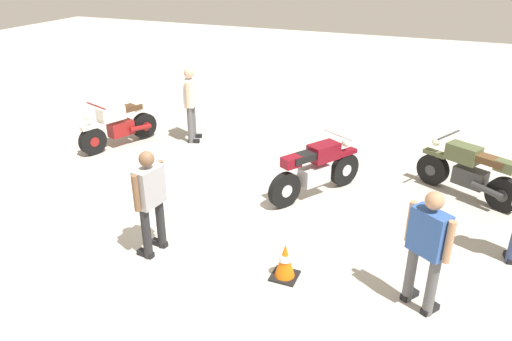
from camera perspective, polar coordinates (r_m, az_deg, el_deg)
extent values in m
plane|color=#B7B2A8|center=(7.91, -6.39, -6.88)|extent=(40.00, 40.00, 0.00)
cylinder|color=black|center=(11.11, -18.67, 3.30)|extent=(0.35, 0.62, 0.60)
cylinder|color=black|center=(11.76, -13.03, 5.16)|extent=(0.35, 0.62, 0.60)
cylinder|color=maroon|center=(11.11, -18.67, 3.30)|extent=(0.24, 0.26, 0.21)
cylinder|color=maroon|center=(11.76, -13.03, 5.16)|extent=(0.24, 0.26, 0.21)
cube|color=maroon|center=(11.41, -15.62, 4.80)|extent=(0.45, 0.62, 0.32)
cube|color=white|center=(11.19, -16.71, 6.44)|extent=(0.49, 0.64, 0.30)
cube|color=white|center=(11.00, -18.90, 4.89)|extent=(0.30, 0.47, 0.08)
cube|color=#4C331E|center=(11.41, -14.81, 7.12)|extent=(0.45, 0.65, 0.12)
cube|color=white|center=(11.57, -13.57, 7.39)|extent=(0.32, 0.38, 0.18)
cylinder|color=maroon|center=(11.49, -13.47, 4.92)|extent=(0.29, 0.56, 0.16)
cylinder|color=maroon|center=(10.96, -18.33, 7.23)|extent=(0.67, 0.27, 0.04)
sphere|color=silver|center=(10.92, -19.17, 5.94)|extent=(0.16, 0.16, 0.16)
cylinder|color=black|center=(9.28, 10.37, 0.13)|extent=(0.44, 0.61, 0.64)
cylinder|color=black|center=(8.38, 3.40, -2.31)|extent=(0.44, 0.61, 0.64)
cylinder|color=silver|center=(9.28, 10.37, 0.13)|extent=(0.24, 0.26, 0.22)
cylinder|color=silver|center=(8.38, 3.40, -2.31)|extent=(0.24, 0.26, 0.22)
cube|color=silver|center=(8.74, 6.86, -0.52)|extent=(0.53, 0.62, 0.32)
cube|color=maroon|center=(8.70, 7.97, 2.19)|extent=(0.57, 0.64, 0.30)
cube|color=maroon|center=(9.14, 10.54, 2.12)|extent=(0.37, 0.46, 0.08)
cube|color=black|center=(8.41, 5.74, 1.63)|extent=(0.53, 0.65, 0.12)
cube|color=maroon|center=(8.24, 4.16, 1.03)|extent=(0.35, 0.39, 0.18)
cylinder|color=silver|center=(8.63, 4.12, -1.10)|extent=(0.38, 0.53, 0.16)
cylinder|color=silver|center=(8.83, 9.63, 4.16)|extent=(0.62, 0.40, 0.04)
sphere|color=silver|center=(9.05, 10.53, 3.25)|extent=(0.16, 0.16, 0.16)
cylinder|color=black|center=(9.78, 20.10, 0.15)|extent=(0.61, 0.42, 0.60)
cylinder|color=black|center=(9.28, 27.14, -2.53)|extent=(0.61, 0.42, 0.60)
cylinder|color=#333333|center=(9.78, 20.10, 0.15)|extent=(0.27, 0.26, 0.21)
cylinder|color=#333333|center=(9.28, 27.14, -2.53)|extent=(0.27, 0.26, 0.21)
cube|color=#333333|center=(9.45, 23.89, -0.71)|extent=(0.63, 0.51, 0.32)
cube|color=#515B38|center=(9.38, 23.24, 1.90)|extent=(0.64, 0.54, 0.30)
cube|color=#515B38|center=(9.66, 20.38, 1.93)|extent=(0.46, 0.34, 0.08)
cube|color=brown|center=(9.20, 25.69, 1.14)|extent=(0.65, 0.51, 0.12)
cube|color=#515B38|center=(9.11, 27.32, 0.43)|extent=(0.39, 0.34, 0.18)
cylinder|color=#333333|center=(9.19, 25.51, -2.11)|extent=(0.54, 0.35, 0.16)
cylinder|color=#333333|center=(9.43, 21.76, 3.91)|extent=(0.35, 0.64, 0.04)
sphere|color=silver|center=(9.59, 20.45, 3.19)|extent=(0.16, 0.16, 0.16)
cylinder|color=#59595B|center=(11.22, -7.74, 5.30)|extent=(0.17, 0.17, 0.85)
cube|color=black|center=(11.34, -7.33, 3.48)|extent=(0.28, 0.18, 0.08)
cylinder|color=#59595B|center=(11.53, -7.42, 5.86)|extent=(0.17, 0.17, 0.85)
cube|color=black|center=(11.65, -7.03, 4.08)|extent=(0.28, 0.18, 0.08)
cube|color=silver|center=(11.16, -7.78, 9.09)|extent=(0.36, 0.52, 0.60)
cylinder|color=#D8AD8C|center=(10.89, -8.07, 8.78)|extent=(0.11, 0.11, 0.56)
cylinder|color=#D8AD8C|center=(11.43, -7.52, 9.57)|extent=(0.11, 0.11, 0.56)
sphere|color=#D8AD8C|center=(11.05, -7.92, 11.31)|extent=(0.23, 0.23, 0.23)
cylinder|color=#262628|center=(7.37, -11.16, -6.15)|extent=(0.14, 0.14, 0.80)
cube|color=black|center=(7.59, -11.29, -8.37)|extent=(0.27, 0.13, 0.08)
cylinder|color=#262628|center=(7.17, -12.77, -7.26)|extent=(0.14, 0.14, 0.80)
cube|color=black|center=(7.40, -12.86, -9.51)|extent=(0.27, 0.13, 0.08)
cube|color=#99999E|center=(6.94, -12.45, -1.86)|extent=(0.27, 0.47, 0.57)
cylinder|color=brown|center=(7.11, -11.05, -0.89)|extent=(0.10, 0.10, 0.54)
cylinder|color=brown|center=(6.76, -13.94, -2.63)|extent=(0.10, 0.10, 0.54)
sphere|color=brown|center=(6.76, -12.77, 1.34)|extent=(0.22, 0.22, 0.22)
cube|color=black|center=(8.02, 27.62, -9.07)|extent=(0.14, 0.27, 0.08)
cylinder|color=#59595B|center=(6.37, 19.94, -12.79)|extent=(0.18, 0.18, 0.81)
cube|color=black|center=(6.63, 19.80, -15.09)|extent=(0.23, 0.27, 0.08)
cylinder|color=#59595B|center=(6.52, 17.71, -11.50)|extent=(0.18, 0.18, 0.81)
cube|color=black|center=(6.77, 17.64, -13.80)|extent=(0.23, 0.27, 0.08)
cube|color=#3359A5|center=(6.07, 19.70, -6.90)|extent=(0.50, 0.43, 0.57)
cylinder|color=tan|center=(5.94, 21.78, -7.84)|extent=(0.12, 0.12, 0.54)
cylinder|color=tan|center=(6.20, 17.76, -5.73)|extent=(0.12, 0.12, 0.54)
sphere|color=tan|center=(5.87, 20.29, -3.36)|extent=(0.22, 0.22, 0.22)
cube|color=black|center=(6.84, 3.39, -12.28)|extent=(0.36, 0.36, 0.03)
cone|color=orange|center=(6.68, 3.45, -10.47)|extent=(0.28, 0.28, 0.50)
cylinder|color=white|center=(6.66, 3.45, -10.18)|extent=(0.19, 0.19, 0.08)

